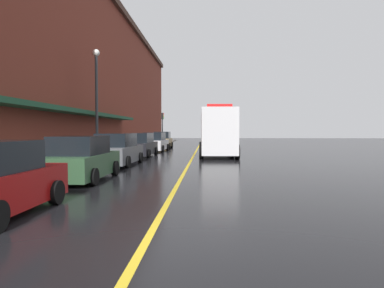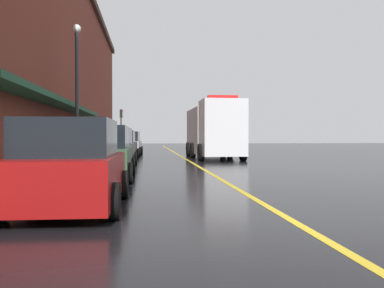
# 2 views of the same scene
# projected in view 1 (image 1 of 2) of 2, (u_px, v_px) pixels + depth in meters

# --- Properties ---
(ground_plane) EXTENTS (112.00, 112.00, 0.00)m
(ground_plane) POSITION_uv_depth(u_px,v_px,m) (196.00, 152.00, 31.00)
(ground_plane) COLOR black
(sidewalk_left) EXTENTS (2.40, 70.00, 0.15)m
(sidewalk_left) POSITION_uv_depth(u_px,v_px,m) (129.00, 151.00, 31.29)
(sidewalk_left) COLOR #ADA8A0
(sidewalk_left) RESTS_ON ground
(lane_center_stripe) EXTENTS (0.16, 70.00, 0.01)m
(lane_center_stripe) POSITION_uv_depth(u_px,v_px,m) (196.00, 152.00, 31.00)
(lane_center_stripe) COLOR gold
(lane_center_stripe) RESTS_ON ground
(brick_building_left) EXTENTS (12.83, 64.00, 14.01)m
(brick_building_left) POSITION_uv_depth(u_px,v_px,m) (48.00, 74.00, 30.33)
(brick_building_left) COLOR maroon
(brick_building_left) RESTS_ON ground
(parked_car_1) EXTENTS (2.09, 4.46, 1.75)m
(parked_car_1) POSITION_uv_depth(u_px,v_px,m) (82.00, 160.00, 13.34)
(parked_car_1) COLOR #2D5133
(parked_car_1) RESTS_ON ground
(parked_car_2) EXTENTS (2.21, 4.79, 1.81)m
(parked_car_2) POSITION_uv_depth(u_px,v_px,m) (118.00, 150.00, 19.16)
(parked_car_2) COLOR #595B60
(parked_car_2) RESTS_ON ground
(parked_car_3) EXTENTS (2.17, 4.88, 1.78)m
(parked_car_3) POSITION_uv_depth(u_px,v_px,m) (140.00, 145.00, 25.59)
(parked_car_3) COLOR black
(parked_car_3) RESTS_ON ground
(parked_car_4) EXTENTS (2.27, 4.65, 1.78)m
(parked_car_4) POSITION_uv_depth(u_px,v_px,m) (155.00, 143.00, 31.83)
(parked_car_4) COLOR silver
(parked_car_4) RESTS_ON ground
(parked_car_5) EXTENTS (2.03, 4.14, 1.83)m
(parked_car_5) POSITION_uv_depth(u_px,v_px,m) (163.00, 141.00, 37.37)
(parked_car_5) COLOR #A5844C
(parked_car_5) RESTS_ON ground
(box_truck) EXTENTS (2.93, 8.48, 3.76)m
(box_truck) POSITION_uv_depth(u_px,v_px,m) (217.00, 133.00, 26.14)
(box_truck) COLOR silver
(box_truck) RESTS_ON ground
(parking_meter_1) EXTENTS (0.14, 0.18, 1.33)m
(parking_meter_1) POSITION_uv_depth(u_px,v_px,m) (41.00, 154.00, 13.03)
(parking_meter_1) COLOR #4C4C51
(parking_meter_1) RESTS_ON sidewalk_left
(street_lamp_left) EXTENTS (0.44, 0.44, 6.94)m
(street_lamp_left) POSITION_uv_depth(u_px,v_px,m) (97.00, 92.00, 21.39)
(street_lamp_left) COLOR #33383D
(street_lamp_left) RESTS_ON sidewalk_left
(traffic_light_near) EXTENTS (0.38, 0.36, 4.30)m
(traffic_light_near) POSITION_uv_depth(u_px,v_px,m) (162.00, 122.00, 47.72)
(traffic_light_near) COLOR #232326
(traffic_light_near) RESTS_ON sidewalk_left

